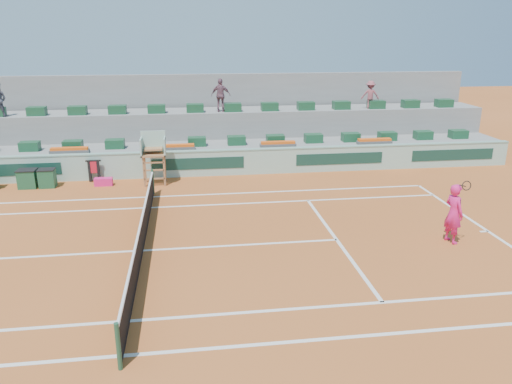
# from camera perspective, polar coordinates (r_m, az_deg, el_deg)

# --- Properties ---
(ground) EXTENTS (90.00, 90.00, 0.00)m
(ground) POSITION_cam_1_polar(r_m,az_deg,el_deg) (16.47, -12.80, -6.56)
(ground) COLOR #9E4B1E
(ground) RESTS_ON ground
(seating_tier_lower) EXTENTS (36.00, 4.00, 1.20)m
(seating_tier_lower) POSITION_cam_1_polar(r_m,az_deg,el_deg) (26.42, -11.11, 4.23)
(seating_tier_lower) COLOR gray
(seating_tier_lower) RESTS_ON ground
(seating_tier_upper) EXTENTS (36.00, 2.40, 2.60)m
(seating_tier_upper) POSITION_cam_1_polar(r_m,az_deg,el_deg) (27.84, -11.03, 6.40)
(seating_tier_upper) COLOR gray
(seating_tier_upper) RESTS_ON ground
(stadium_back_wall) EXTENTS (36.00, 0.40, 4.40)m
(stadium_back_wall) POSITION_cam_1_polar(r_m,az_deg,el_deg) (29.25, -10.99, 8.75)
(stadium_back_wall) COLOR gray
(stadium_back_wall) RESTS_ON ground
(player_bag) EXTENTS (0.80, 0.35, 0.35)m
(player_bag) POSITION_cam_1_polar(r_m,az_deg,el_deg) (23.68, -17.04, 1.13)
(player_bag) COLOR #E91E74
(player_bag) RESTS_ON ground
(spectator_mid) EXTENTS (1.09, 0.63, 1.74)m
(spectator_mid) POSITION_cam_1_polar(r_m,az_deg,el_deg) (26.87, -4.05, 10.97)
(spectator_mid) COLOR #785060
(spectator_mid) RESTS_ON seating_tier_upper
(spectator_right) EXTENTS (1.09, 0.79, 1.51)m
(spectator_right) POSITION_cam_1_polar(r_m,az_deg,el_deg) (28.68, 12.92, 10.78)
(spectator_right) COLOR #8A454D
(spectator_right) RESTS_ON seating_tier_upper
(court_lines) EXTENTS (23.89, 11.09, 0.01)m
(court_lines) POSITION_cam_1_polar(r_m,az_deg,el_deg) (16.47, -12.80, -6.54)
(court_lines) COLOR silver
(court_lines) RESTS_ON ground
(tennis_net) EXTENTS (0.10, 11.97, 1.10)m
(tennis_net) POSITION_cam_1_polar(r_m,az_deg,el_deg) (16.26, -12.92, -4.86)
(tennis_net) COLOR black
(tennis_net) RESTS_ON ground
(advertising_hoarding) EXTENTS (36.00, 0.34, 1.26)m
(advertising_hoarding) POSITION_cam_1_polar(r_m,az_deg,el_deg) (24.28, -11.31, 3.10)
(advertising_hoarding) COLOR #93BAAB
(advertising_hoarding) RESTS_ON ground
(umpire_chair) EXTENTS (1.10, 0.90, 2.40)m
(umpire_chair) POSITION_cam_1_polar(r_m,az_deg,el_deg) (23.10, -11.63, 4.65)
(umpire_chair) COLOR #915E37
(umpire_chair) RESTS_ON ground
(seat_row_lower) EXTENTS (32.90, 0.60, 0.44)m
(seat_row_lower) POSITION_cam_1_polar(r_m,az_deg,el_deg) (25.37, -11.32, 5.56)
(seat_row_lower) COLOR #174629
(seat_row_lower) RESTS_ON seating_tier_lower
(seat_row_upper) EXTENTS (32.90, 0.60, 0.44)m
(seat_row_upper) POSITION_cam_1_polar(r_m,az_deg,el_deg) (26.99, -11.29, 9.31)
(seat_row_upper) COLOR #174629
(seat_row_upper) RESTS_ON seating_tier_upper
(flower_planters) EXTENTS (26.80, 0.36, 0.28)m
(flower_planters) POSITION_cam_1_polar(r_m,az_deg,el_deg) (24.75, -14.88, 4.79)
(flower_planters) COLOR #505050
(flower_planters) RESTS_ON seating_tier_lower
(drink_cooler_a) EXTENTS (0.72, 0.62, 0.84)m
(drink_cooler_a) POSITION_cam_1_polar(r_m,az_deg,el_deg) (24.23, -22.75, 1.48)
(drink_cooler_a) COLOR #184A2D
(drink_cooler_a) RESTS_ON ground
(drink_cooler_b) EXTENTS (0.82, 0.71, 0.84)m
(drink_cooler_b) POSITION_cam_1_polar(r_m,az_deg,el_deg) (24.49, -24.63, 1.41)
(drink_cooler_b) COLOR #184A2D
(drink_cooler_b) RESTS_ON ground
(towel_rack) EXTENTS (0.69, 0.11, 1.03)m
(towel_rack) POSITION_cam_1_polar(r_m,az_deg,el_deg) (24.32, -18.04, 2.51)
(towel_rack) COLOR black
(towel_rack) RESTS_ON ground
(tennis_player) EXTENTS (0.66, 0.98, 2.28)m
(tennis_player) POSITION_cam_1_polar(r_m,az_deg,el_deg) (17.58, 21.66, -2.29)
(tennis_player) COLOR #E91E74
(tennis_player) RESTS_ON ground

